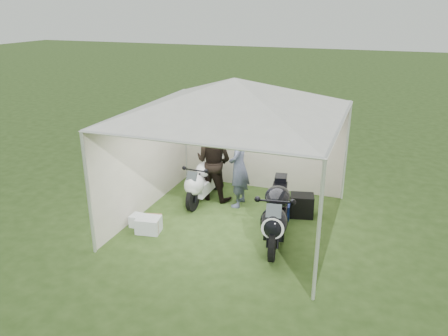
{
  "coord_description": "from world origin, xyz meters",
  "views": [
    {
      "loc": [
        2.65,
        -7.73,
        4.26
      ],
      "look_at": [
        -0.33,
        0.35,
        1.04
      ],
      "focal_mm": 35.0,
      "sensor_mm": 36.0,
      "label": 1
    }
  ],
  "objects_px": {
    "paddock_stand": "(279,211)",
    "crate_1": "(152,224)",
    "motorcycle_black": "(276,213)",
    "crate_2": "(139,221)",
    "crate_0": "(149,225)",
    "person_blue_jacket": "(239,166)",
    "motorcycle_white": "(203,180)",
    "equipment_box": "(302,205)",
    "person_dark_jacket": "(214,162)",
    "canopy_tent": "(235,100)"
  },
  "relations": [
    {
      "from": "crate_1",
      "to": "person_dark_jacket",
      "type": "bearing_deg",
      "value": 73.1
    },
    {
      "from": "motorcycle_white",
      "to": "person_blue_jacket",
      "type": "relative_size",
      "value": 1.01
    },
    {
      "from": "crate_2",
      "to": "crate_1",
      "type": "bearing_deg",
      "value": -12.12
    },
    {
      "from": "canopy_tent",
      "to": "crate_1",
      "type": "distance_m",
      "value": 2.96
    },
    {
      "from": "crate_1",
      "to": "crate_2",
      "type": "xyz_separation_m",
      "value": [
        -0.35,
        0.08,
        -0.03
      ]
    },
    {
      "from": "motorcycle_white",
      "to": "motorcycle_black",
      "type": "distance_m",
      "value": 2.38
    },
    {
      "from": "motorcycle_white",
      "to": "paddock_stand",
      "type": "height_order",
      "value": "motorcycle_white"
    },
    {
      "from": "motorcycle_white",
      "to": "crate_2",
      "type": "relative_size",
      "value": 5.63
    },
    {
      "from": "paddock_stand",
      "to": "equipment_box",
      "type": "xyz_separation_m",
      "value": [
        0.42,
        0.27,
        0.08
      ]
    },
    {
      "from": "motorcycle_black",
      "to": "crate_2",
      "type": "xyz_separation_m",
      "value": [
        -2.77,
        -0.37,
        -0.48
      ]
    },
    {
      "from": "equipment_box",
      "to": "crate_0",
      "type": "height_order",
      "value": "equipment_box"
    },
    {
      "from": "motorcycle_white",
      "to": "crate_1",
      "type": "height_order",
      "value": "motorcycle_white"
    },
    {
      "from": "person_blue_jacket",
      "to": "equipment_box",
      "type": "relative_size",
      "value": 3.83
    },
    {
      "from": "canopy_tent",
      "to": "crate_2",
      "type": "xyz_separation_m",
      "value": [
        -1.75,
        -0.88,
        -2.45
      ]
    },
    {
      "from": "paddock_stand",
      "to": "crate_0",
      "type": "bearing_deg",
      "value": -146.93
    },
    {
      "from": "equipment_box",
      "to": "person_blue_jacket",
      "type": "bearing_deg",
      "value": 177.82
    },
    {
      "from": "motorcycle_black",
      "to": "crate_0",
      "type": "height_order",
      "value": "motorcycle_black"
    },
    {
      "from": "person_dark_jacket",
      "to": "crate_1",
      "type": "relative_size",
      "value": 5.4
    },
    {
      "from": "person_blue_jacket",
      "to": "equipment_box",
      "type": "height_order",
      "value": "person_blue_jacket"
    },
    {
      "from": "canopy_tent",
      "to": "paddock_stand",
      "type": "height_order",
      "value": "canopy_tent"
    },
    {
      "from": "motorcycle_white",
      "to": "crate_0",
      "type": "bearing_deg",
      "value": -102.95
    },
    {
      "from": "canopy_tent",
      "to": "crate_2",
      "type": "relative_size",
      "value": 17.02
    },
    {
      "from": "canopy_tent",
      "to": "crate_2",
      "type": "height_order",
      "value": "canopy_tent"
    },
    {
      "from": "motorcycle_black",
      "to": "equipment_box",
      "type": "bearing_deg",
      "value": 69.09
    },
    {
      "from": "motorcycle_white",
      "to": "crate_2",
      "type": "xyz_separation_m",
      "value": [
        -0.75,
        -1.61,
        -0.39
      ]
    },
    {
      "from": "canopy_tent",
      "to": "person_blue_jacket",
      "type": "distance_m",
      "value": 1.84
    },
    {
      "from": "person_blue_jacket",
      "to": "paddock_stand",
      "type": "bearing_deg",
      "value": 70.51
    },
    {
      "from": "motorcycle_white",
      "to": "crate_0",
      "type": "height_order",
      "value": "motorcycle_white"
    },
    {
      "from": "canopy_tent",
      "to": "paddock_stand",
      "type": "distance_m",
      "value": 2.61
    },
    {
      "from": "canopy_tent",
      "to": "person_dark_jacket",
      "type": "relative_size",
      "value": 3.11
    },
    {
      "from": "paddock_stand",
      "to": "person_dark_jacket",
      "type": "bearing_deg",
      "value": 164.16
    },
    {
      "from": "motorcycle_black",
      "to": "paddock_stand",
      "type": "xyz_separation_m",
      "value": [
        -0.16,
        0.99,
        -0.44
      ]
    },
    {
      "from": "motorcycle_black",
      "to": "person_dark_jacket",
      "type": "relative_size",
      "value": 1.21
    },
    {
      "from": "canopy_tent",
      "to": "motorcycle_black",
      "type": "distance_m",
      "value": 2.28
    },
    {
      "from": "canopy_tent",
      "to": "crate_0",
      "type": "xyz_separation_m",
      "value": [
        -1.44,
        -1.02,
        -2.42
      ]
    },
    {
      "from": "crate_1",
      "to": "crate_0",
      "type": "bearing_deg",
      "value": -121.2
    },
    {
      "from": "motorcycle_black",
      "to": "person_blue_jacket",
      "type": "distance_m",
      "value": 1.79
    },
    {
      "from": "paddock_stand",
      "to": "crate_1",
      "type": "relative_size",
      "value": 1.28
    },
    {
      "from": "paddock_stand",
      "to": "equipment_box",
      "type": "bearing_deg",
      "value": 32.58
    },
    {
      "from": "canopy_tent",
      "to": "equipment_box",
      "type": "xyz_separation_m",
      "value": [
        1.28,
        0.75,
        -2.33
      ]
    },
    {
      "from": "motorcycle_black",
      "to": "person_blue_jacket",
      "type": "bearing_deg",
      "value": 122.91
    },
    {
      "from": "canopy_tent",
      "to": "paddock_stand",
      "type": "xyz_separation_m",
      "value": [
        0.86,
        0.48,
        -2.41
      ]
    },
    {
      "from": "motorcycle_white",
      "to": "person_dark_jacket",
      "type": "xyz_separation_m",
      "value": [
        0.18,
        0.22,
        0.4
      ]
    },
    {
      "from": "person_dark_jacket",
      "to": "canopy_tent",
      "type": "bearing_deg",
      "value": 138.21
    },
    {
      "from": "motorcycle_white",
      "to": "crate_0",
      "type": "distance_m",
      "value": 1.85
    },
    {
      "from": "person_dark_jacket",
      "to": "crate_0",
      "type": "distance_m",
      "value": 2.21
    },
    {
      "from": "person_dark_jacket",
      "to": "person_blue_jacket",
      "type": "distance_m",
      "value": 0.68
    },
    {
      "from": "equipment_box",
      "to": "motorcycle_black",
      "type": "bearing_deg",
      "value": -101.88
    },
    {
      "from": "person_blue_jacket",
      "to": "crate_0",
      "type": "distance_m",
      "value": 2.36
    },
    {
      "from": "canopy_tent",
      "to": "person_blue_jacket",
      "type": "xyz_separation_m",
      "value": [
        -0.16,
        0.8,
        -1.65
      ]
    }
  ]
}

